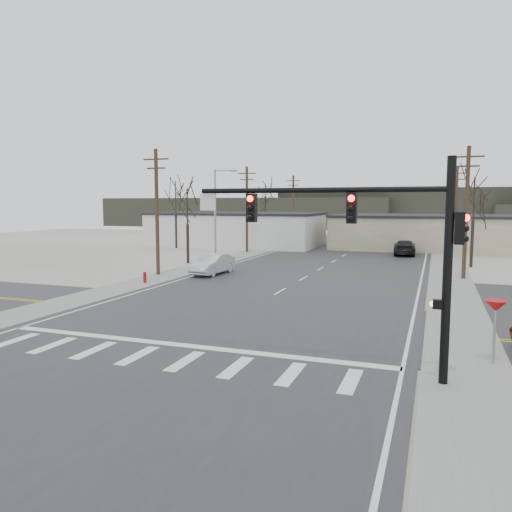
{
  "coord_description": "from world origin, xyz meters",
  "views": [
    {
      "loc": [
        9.42,
        -22.68,
        5.77
      ],
      "look_at": [
        -0.72,
        5.35,
        2.6
      ],
      "focal_mm": 35.0,
      "sensor_mm": 36.0,
      "label": 1
    }
  ],
  "objects_px": {
    "traffic_signal_mast": "(385,237)",
    "car_far_b": "(355,238)",
    "fire_hydrant": "(145,277)",
    "car_far_a": "(405,248)",
    "sedan_crossing": "(213,264)"
  },
  "relations": [
    {
      "from": "traffic_signal_mast",
      "to": "car_far_b",
      "type": "relative_size",
      "value": 2.18
    },
    {
      "from": "sedan_crossing",
      "to": "fire_hydrant",
      "type": "bearing_deg",
      "value": -111.64
    },
    {
      "from": "traffic_signal_mast",
      "to": "car_far_a",
      "type": "bearing_deg",
      "value": 92.37
    },
    {
      "from": "sedan_crossing",
      "to": "traffic_signal_mast",
      "type": "bearing_deg",
      "value": -48.93
    },
    {
      "from": "sedan_crossing",
      "to": "car_far_b",
      "type": "xyz_separation_m",
      "value": [
        5.96,
        35.44,
        -0.12
      ]
    },
    {
      "from": "car_far_a",
      "to": "traffic_signal_mast",
      "type": "bearing_deg",
      "value": 88.85
    },
    {
      "from": "fire_hydrant",
      "to": "traffic_signal_mast",
      "type": "bearing_deg",
      "value": -38.13
    },
    {
      "from": "sedan_crossing",
      "to": "car_far_a",
      "type": "relative_size",
      "value": 0.88
    },
    {
      "from": "traffic_signal_mast",
      "to": "fire_hydrant",
      "type": "bearing_deg",
      "value": 141.87
    },
    {
      "from": "fire_hydrant",
      "to": "car_far_b",
      "type": "xyz_separation_m",
      "value": [
        8.66,
        41.21,
        0.29
      ]
    },
    {
      "from": "traffic_signal_mast",
      "to": "car_far_a",
      "type": "height_order",
      "value": "traffic_signal_mast"
    },
    {
      "from": "fire_hydrant",
      "to": "car_far_b",
      "type": "distance_m",
      "value": 42.11
    },
    {
      "from": "car_far_a",
      "to": "car_far_b",
      "type": "relative_size",
      "value": 1.38
    },
    {
      "from": "fire_hydrant",
      "to": "sedan_crossing",
      "type": "relative_size",
      "value": 0.18
    },
    {
      "from": "traffic_signal_mast",
      "to": "fire_hydrant",
      "type": "distance_m",
      "value": 23.39
    }
  ]
}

